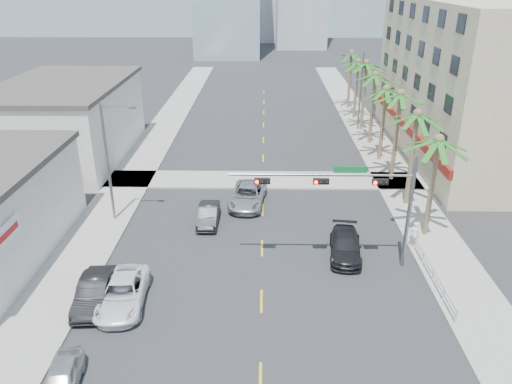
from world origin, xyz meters
TOP-DOWN VIEW (x-y plane):
  - ground at (0.00, 0.00)m, footprint 260.00×260.00m
  - sidewalk_right at (12.00, 20.00)m, footprint 4.00×120.00m
  - sidewalk_left at (-12.00, 20.00)m, footprint 4.00×120.00m
  - sidewalk_cross at (0.00, 22.00)m, footprint 80.00×4.00m
  - building_right at (21.99, 30.00)m, footprint 15.25×28.00m
  - building_left_far at (-19.50, 28.00)m, footprint 11.00×18.00m
  - traffic_signal_mast at (5.78, 7.95)m, footprint 11.12×0.54m
  - palm_tree_0 at (11.60, 12.00)m, footprint 4.80×4.80m
  - palm_tree_1 at (11.60, 17.20)m, footprint 4.80×4.80m
  - palm_tree_2 at (11.60, 22.40)m, footprint 4.80×4.80m
  - palm_tree_3 at (11.60, 27.60)m, footprint 4.80×4.80m
  - palm_tree_4 at (11.60, 32.80)m, footprint 4.80×4.80m
  - palm_tree_5 at (11.60, 38.00)m, footprint 4.80×4.80m
  - palm_tree_6 at (11.60, 43.20)m, footprint 4.80×4.80m
  - palm_tree_7 at (11.60, 48.40)m, footprint 4.80×4.80m
  - streetlight_left at (-11.00, 14.00)m, footprint 2.55×0.25m
  - streetlight_right at (11.00, 38.00)m, footprint 2.55×0.25m
  - guardrail at (10.30, 6.00)m, footprint 0.08×8.08m
  - car_parked_near at (-8.86, -2.80)m, footprint 2.01×3.94m
  - car_parked_mid at (-9.40, 3.64)m, footprint 1.92×4.76m
  - car_parked_far at (-7.80, 3.60)m, footprint 2.83×5.55m
  - car_lane_left at (-4.04, 13.68)m, footprint 1.47×4.14m
  - car_lane_center at (-1.20, 17.01)m, footprint 3.18×5.90m
  - car_lane_right at (5.50, 9.15)m, footprint 2.53×5.14m
  - pedestrian at (10.30, 10.30)m, footprint 0.67×0.45m

SIDE VIEW (x-z plane):
  - ground at x=0.00m, z-range 0.00..0.00m
  - sidewalk_right at x=12.00m, z-range 0.00..0.15m
  - sidewalk_left at x=-12.00m, z-range 0.00..0.15m
  - sidewalk_cross at x=0.00m, z-range 0.00..0.15m
  - car_parked_near at x=-8.86m, z-range 0.00..1.29m
  - guardrail at x=10.30m, z-range 0.17..1.17m
  - car_lane_left at x=-4.04m, z-range 0.00..1.36m
  - car_lane_right at x=5.50m, z-range 0.00..1.44m
  - car_parked_far at x=-7.80m, z-range 0.00..1.50m
  - car_parked_mid at x=-9.40m, z-range 0.00..1.54m
  - car_lane_center at x=-1.20m, z-range 0.00..1.57m
  - pedestrian at x=10.30m, z-range 0.15..1.93m
  - building_left_far at x=-19.50m, z-range 0.00..7.20m
  - streetlight_left at x=-11.00m, z-range 0.56..9.56m
  - streetlight_right at x=11.00m, z-range 0.56..9.56m
  - traffic_signal_mast at x=5.78m, z-range 1.46..8.66m
  - palm_tree_0 at x=11.60m, z-range 3.18..10.98m
  - palm_tree_3 at x=11.60m, z-range 3.18..10.98m
  - palm_tree_6 at x=11.60m, z-range 3.18..10.98m
  - palm_tree_1 at x=11.60m, z-range 3.35..11.51m
  - palm_tree_4 at x=11.60m, z-range 3.35..11.51m
  - palm_tree_7 at x=11.60m, z-range 3.35..11.51m
  - building_right at x=21.99m, z-range 0.00..15.00m
  - palm_tree_2 at x=11.60m, z-range 3.52..12.04m
  - palm_tree_5 at x=11.60m, z-range 3.52..12.04m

